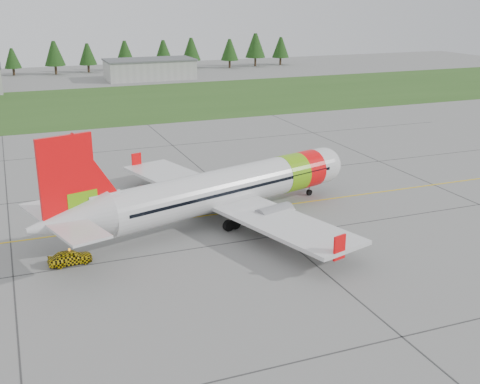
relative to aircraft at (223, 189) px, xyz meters
name	(u,v)px	position (x,y,z in m)	size (l,w,h in m)	color
ground	(183,250)	(-6.26, -6.41, -3.30)	(320.00, 320.00, 0.00)	gray
aircraft	(223,189)	(0.00, 0.00, 0.00)	(36.86, 34.82, 11.45)	silver
follow_me_car	(69,244)	(-16.42, -5.63, -1.38)	(1.54, 1.31, 3.84)	yellow
grass_strip	(75,106)	(-6.26, 75.59, -3.29)	(320.00, 50.00, 0.03)	#30561E
taxi_guideline	(162,222)	(-6.26, 1.59, -3.29)	(120.00, 0.25, 0.02)	gold
hangar_east	(150,70)	(18.74, 111.59, -0.70)	(24.00, 12.00, 5.20)	#A8A8A3
treeline	(50,58)	(-6.26, 131.59, 1.70)	(160.00, 8.00, 10.00)	#1C3F14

